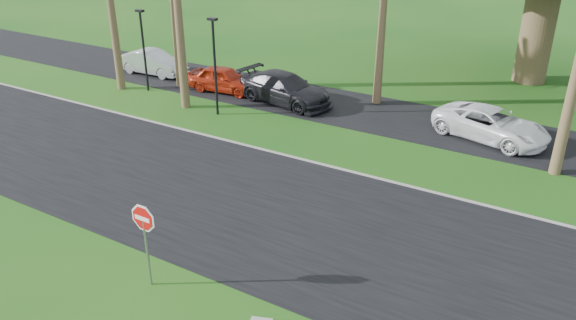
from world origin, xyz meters
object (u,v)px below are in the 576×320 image
Objects in this scene: stop_sign_near at (144,229)px; car_dark at (285,89)px; car_red at (224,79)px; car_silver at (153,63)px; car_minivan at (491,125)px.

stop_sign_near reaches higher than car_dark.
car_dark is (3.78, 0.08, 0.08)m from car_red.
car_minivan is at bearing -91.78° from car_silver.
car_minivan is at bearing -93.59° from car_red.
stop_sign_near is 0.62× the size of car_silver.
car_silver is 9.36m from car_dark.
car_red is at bearing 100.42° from car_dark.
stop_sign_near reaches higher than car_minivan.
stop_sign_near is 0.53× the size of car_minivan.
car_silver is at bearing 105.23° from car_minivan.
car_dark reaches higher than car_red.
car_red is 13.88m from car_minivan.
stop_sign_near is 16.73m from car_red.
car_silver is 19.44m from car_minivan.
car_minivan is (5.57, 15.09, -1.09)m from stop_sign_near.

